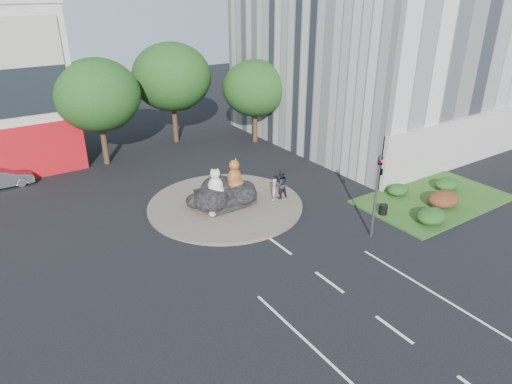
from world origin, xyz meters
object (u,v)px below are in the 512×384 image
(pedestrian_pink, at_px, (274,189))
(litter_bin, at_px, (383,209))
(pedestrian_dark, at_px, (281,184))
(kitten_white, at_px, (252,194))
(kitten_calico, at_px, (212,210))
(cat_white, at_px, (215,182))
(parked_car, at_px, (1,178))
(cat_tabby, at_px, (234,173))

(pedestrian_pink, height_order, litter_bin, pedestrian_pink)
(pedestrian_pink, xyz_separation_m, pedestrian_dark, (0.57, 0.03, 0.22))
(kitten_white, bearing_deg, kitten_calico, 139.39)
(cat_white, bearing_deg, kitten_calico, -103.58)
(kitten_calico, height_order, kitten_white, kitten_calico)
(cat_white, distance_m, litter_bin, 10.59)
(cat_white, relative_size, pedestrian_dark, 0.93)
(kitten_calico, bearing_deg, pedestrian_pink, 43.80)
(cat_white, height_order, litter_bin, cat_white)
(cat_white, relative_size, parked_car, 0.43)
(kitten_calico, xyz_separation_m, parked_car, (-10.06, 12.51, 0.04))
(cat_white, height_order, kitten_white, cat_white)
(kitten_white, distance_m, litter_bin, 8.37)
(cat_tabby, relative_size, kitten_white, 2.37)
(cat_tabby, height_order, kitten_white, cat_tabby)
(cat_tabby, bearing_deg, cat_white, 162.51)
(litter_bin, bearing_deg, cat_tabby, 135.29)
(cat_tabby, bearing_deg, pedestrian_dark, -52.69)
(kitten_white, xyz_separation_m, pedestrian_dark, (1.77, -0.73, 0.55))
(kitten_calico, relative_size, parked_car, 0.21)
(pedestrian_dark, xyz_separation_m, litter_bin, (4.00, -5.32, -0.74))
(kitten_calico, height_order, litter_bin, kitten_calico)
(kitten_calico, xyz_separation_m, litter_bin, (9.07, -5.51, -0.21))
(pedestrian_pink, bearing_deg, pedestrian_dark, 140.98)
(cat_white, relative_size, cat_tabby, 0.89)
(kitten_calico, relative_size, litter_bin, 1.42)
(pedestrian_dark, bearing_deg, kitten_calico, 3.64)
(cat_white, xyz_separation_m, cat_tabby, (1.53, 0.24, 0.11))
(cat_tabby, distance_m, kitten_calico, 2.99)
(pedestrian_dark, height_order, parked_car, pedestrian_dark)
(kitten_white, relative_size, pedestrian_dark, 0.44)
(cat_tabby, bearing_deg, kitten_calico, 179.81)
(cat_tabby, xyz_separation_m, kitten_white, (0.96, -0.61, -1.48))
(kitten_calico, relative_size, pedestrian_pink, 0.59)
(cat_white, distance_m, parked_car, 15.94)
(parked_car, height_order, litter_bin, parked_car)
(cat_white, distance_m, pedestrian_pink, 4.00)
(pedestrian_dark, distance_m, parked_car, 19.76)
(cat_tabby, distance_m, parked_car, 16.87)
(kitten_white, bearing_deg, cat_white, 121.59)
(cat_white, xyz_separation_m, kitten_white, (2.49, -0.37, -1.37))
(pedestrian_pink, relative_size, parked_car, 0.36)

